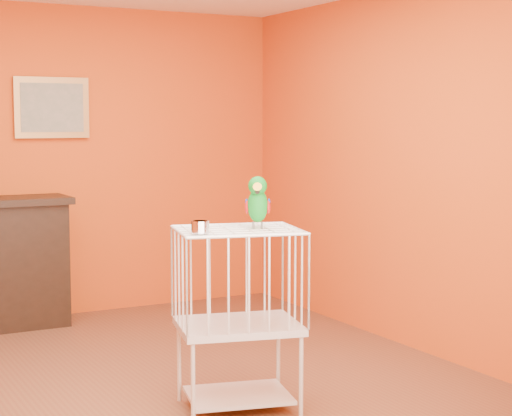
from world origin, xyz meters
TOP-DOWN VIEW (x-y plane):
  - ground at (0.00, 0.00)m, footprint 4.50×4.50m
  - room_shell at (0.00, 0.00)m, footprint 4.50×4.50m
  - framed_picture at (0.00, 2.22)m, footprint 0.62×0.04m
  - birdcage at (0.28, -0.60)m, footprint 0.78×0.66m
  - feed_cup at (0.00, -0.70)m, footprint 0.10×0.10m
  - parrot at (0.38, -0.64)m, footprint 0.19×0.26m

SIDE VIEW (x-z plane):
  - ground at x=0.00m, z-range 0.00..0.00m
  - birdcage at x=0.28m, z-range 0.02..1.06m
  - feed_cup at x=0.00m, z-range 1.04..1.11m
  - parrot at x=0.38m, z-range 1.04..1.34m
  - room_shell at x=0.00m, z-range -0.67..3.83m
  - framed_picture at x=0.00m, z-range 1.50..2.00m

